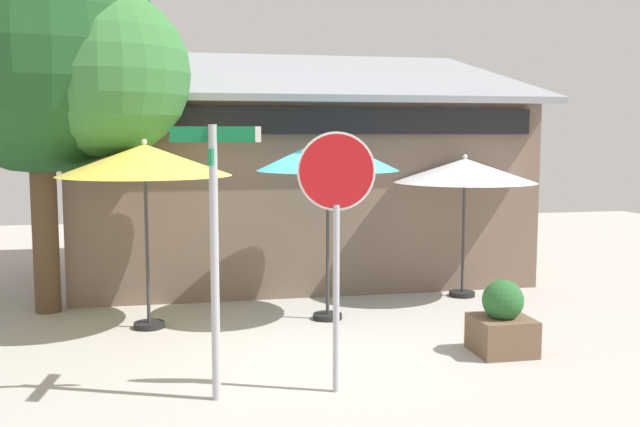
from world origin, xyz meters
TOP-DOWN VIEW (x-y plane):
  - ground_plane at (0.00, 0.00)m, footprint 28.00×28.00m
  - cafe_building at (0.31, 5.04)m, footprint 8.67×5.61m
  - street_sign_post at (-1.64, -1.90)m, footprint 0.92×0.86m
  - stop_sign at (-0.36, -1.92)m, footprint 0.83×0.11m
  - patio_umbrella_mustard_left at (-2.44, 1.13)m, footprint 2.45×2.45m
  - patio_umbrella_teal_center at (0.19, 1.11)m, footprint 2.12×2.12m
  - patio_umbrella_ivory_right at (2.79, 2.15)m, footprint 2.42×2.42m
  - shade_tree at (-3.80, 2.32)m, footprint 4.16×3.75m
  - sidewalk_planter at (2.02, -1.00)m, footprint 0.72×0.72m

SIDE VIEW (x-z plane):
  - ground_plane at x=0.00m, z-range -0.10..0.00m
  - sidewalk_planter at x=2.02m, z-range -0.07..0.88m
  - street_sign_post at x=-1.64m, z-range 0.33..3.21m
  - cafe_building at x=0.31m, z-range -0.55..4.10m
  - stop_sign at x=-0.36m, z-range 0.58..3.39m
  - patio_umbrella_ivory_right at x=2.79m, z-range 0.93..3.38m
  - patio_umbrella_mustard_left at x=-2.44m, z-range 1.05..3.77m
  - patio_umbrella_teal_center at x=0.19m, z-range 1.07..3.88m
  - shade_tree at x=-3.80m, z-range 0.99..6.92m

